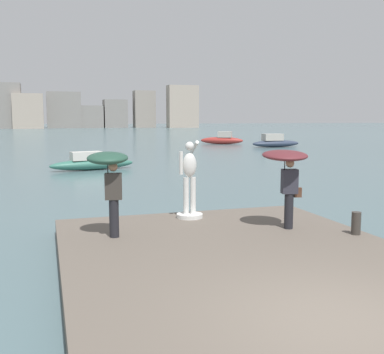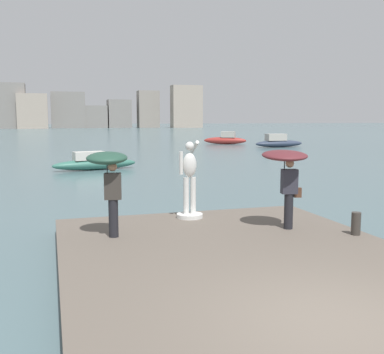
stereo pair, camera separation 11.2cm
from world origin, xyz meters
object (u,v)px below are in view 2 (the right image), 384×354
(statue_white_figure, at_px, (190,185))
(boat_rightward, at_px, (278,142))
(onlooker_left, at_px, (109,171))
(onlooker_right, at_px, (286,166))
(boat_near, at_px, (94,163))
(mooring_bollard, at_px, (356,224))
(boat_far, at_px, (225,140))

(statue_white_figure, xyz_separation_m, boat_rightward, (19.71, 33.04, -0.77))
(onlooker_left, xyz_separation_m, onlooker_right, (4.23, -0.44, 0.03))
(boat_rightward, bearing_deg, boat_near, -141.53)
(mooring_bollard, distance_m, boat_near, 19.91)
(onlooker_left, distance_m, boat_near, 18.06)
(statue_white_figure, distance_m, mooring_bollard, 4.39)
(onlooker_left, height_order, onlooker_right, onlooker_left)
(onlooker_left, distance_m, boat_far, 45.57)
(boat_rightward, bearing_deg, onlooker_right, -117.01)
(onlooker_left, relative_size, mooring_bollard, 3.73)
(onlooker_right, relative_size, boat_near, 0.37)
(mooring_bollard, bearing_deg, statue_white_figure, 137.29)
(statue_white_figure, bearing_deg, onlooker_right, -45.23)
(onlooker_left, xyz_separation_m, boat_far, (18.69, 41.53, -1.38))
(boat_far, bearing_deg, mooring_bollard, -107.01)
(onlooker_left, xyz_separation_m, mooring_bollard, (5.53, -1.48, -1.26))
(boat_near, height_order, boat_far, boat_far)
(onlooker_right, distance_m, boat_near, 18.71)
(boat_far, bearing_deg, boat_near, -126.54)
(boat_rightward, bearing_deg, onlooker_left, -122.58)
(statue_white_figure, xyz_separation_m, boat_near, (-1.12, 16.49, -0.88))
(boat_far, relative_size, boat_rightward, 0.90)
(statue_white_figure, xyz_separation_m, mooring_bollard, (3.19, -2.95, -0.63))
(mooring_bollard, bearing_deg, boat_rightward, 65.35)
(mooring_bollard, height_order, boat_rightward, boat_rightward)
(onlooker_right, relative_size, boat_rightward, 0.36)
(boat_far, height_order, boat_rightward, boat_far)
(onlooker_right, height_order, mooring_bollard, onlooker_right)
(onlooker_left, bearing_deg, onlooker_right, -5.98)
(mooring_bollard, bearing_deg, onlooker_left, 164.99)
(mooring_bollard, bearing_deg, boat_near, 102.50)
(statue_white_figure, xyz_separation_m, boat_far, (16.35, 40.07, -0.76))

